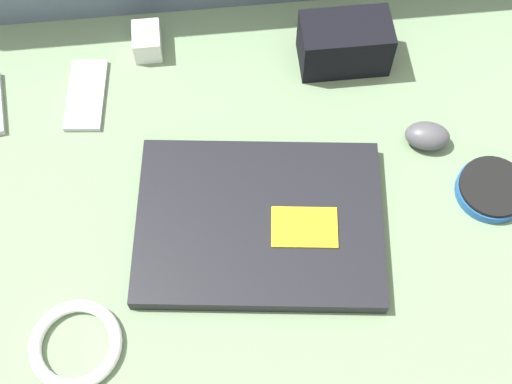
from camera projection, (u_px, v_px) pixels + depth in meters
ground_plane at (256, 232)px, 1.12m from camera, size 8.00×8.00×0.00m
couch_seat at (256, 216)px, 1.07m from camera, size 1.05×0.72×0.12m
laptop at (261, 222)px, 0.99m from camera, size 0.37×0.29×0.03m
computer_mouse at (427, 136)px, 1.04m from camera, size 0.07×0.06×0.04m
speaker_puck at (492, 189)px, 1.01m from camera, size 0.10×0.10×0.02m
phone_black at (86, 95)px, 1.09m from camera, size 0.07×0.13×0.01m
camera_pouch at (345, 44)px, 1.09m from camera, size 0.14×0.08×0.08m
charger_brick at (147, 41)px, 1.12m from camera, size 0.04×0.06×0.04m
cable_coil at (76, 345)px, 0.91m from camera, size 0.12×0.12×0.02m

